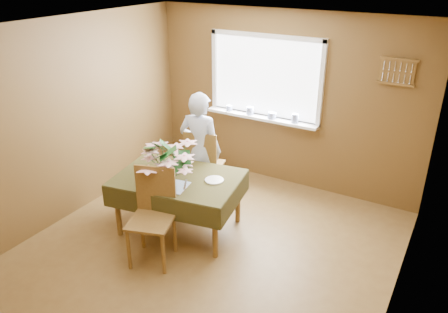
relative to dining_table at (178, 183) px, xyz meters
The scene contains 14 objects.
floor 0.93m from the dining_table, 36.03° to the right, with size 4.50×4.50×0.00m, color brown.
ceiling 1.99m from the dining_table, 36.03° to the right, with size 4.50×4.50×0.00m, color white.
wall_back 2.03m from the dining_table, 73.45° to the left, with size 4.00×4.00×0.00m, color brown.
wall_left 1.63m from the dining_table, 164.58° to the right, with size 4.50×4.50×0.00m, color brown.
wall_right 2.65m from the dining_table, ahead, with size 4.50×4.50×0.00m, color brown.
window_assembly 1.96m from the dining_table, 81.91° to the left, with size 1.72×0.20×1.22m.
spoon_rack 2.96m from the dining_table, 42.24° to the left, with size 0.44×0.05×0.33m.
dining_table is the anchor object (origin of this frame).
chair_far 0.74m from the dining_table, 98.66° to the left, with size 0.54×0.54×1.05m.
chair_near 0.60m from the dining_table, 81.83° to the right, with size 0.58×0.58×1.06m.
seated_woman 0.70m from the dining_table, 99.73° to the left, with size 0.58×0.38×1.58m, color white.
flower_bouquet 0.46m from the dining_table, 78.88° to the right, with size 0.57×0.57×0.49m.
side_plate 0.46m from the dining_table, 18.14° to the left, with size 0.22×0.22×0.01m, color white.
table_knife 0.25m from the dining_table, 32.52° to the right, with size 0.02×0.24×0.00m, color silver.
Camera 1 is at (2.26, -3.33, 3.10)m, focal length 35.00 mm.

